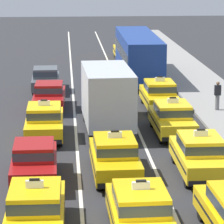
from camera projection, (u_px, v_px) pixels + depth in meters
lane_stripe_left_center at (74, 110)px, 37.07m from camera, size 0.14×80.00×0.01m
lane_stripe_center_right at (129, 109)px, 37.30m from camera, size 0.14×80.00×0.01m
taxi_left_nearest at (36, 210)px, 20.16m from camera, size 1.88×4.59×1.96m
sedan_left_second at (34, 160)px, 25.19m from camera, size 1.82×4.32×1.58m
taxi_left_third at (44, 121)px, 31.16m from camera, size 1.84×4.57×1.96m
sedan_left_fourth at (49, 95)px, 37.06m from camera, size 1.89×4.35×1.58m
sedan_left_fifth at (46, 78)px, 42.13m from camera, size 1.80×4.32×1.58m
taxi_center_nearest at (140, 211)px, 20.04m from camera, size 1.90×4.59×1.96m
taxi_center_second at (115, 156)px, 25.66m from camera, size 1.89×4.59×1.96m
box_truck_center_third at (106, 95)px, 32.76m from camera, size 2.48×7.03×3.27m
taxi_right_second at (200, 154)px, 25.90m from camera, size 1.86×4.58×1.96m
taxi_right_third at (172, 118)px, 31.69m from camera, size 1.85×4.57×1.96m
taxi_right_fourth at (159, 94)px, 37.18m from camera, size 1.85×4.57×1.96m
bus_right_fifth at (138, 53)px, 46.47m from camera, size 2.60×11.22×3.22m
taxi_right_sixth at (125, 49)px, 55.15m from camera, size 1.85×4.57×1.96m
pedestrian_by_storefront at (217, 96)px, 36.31m from camera, size 0.36×0.24×1.64m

